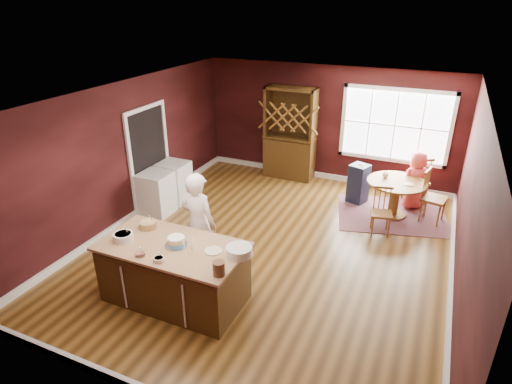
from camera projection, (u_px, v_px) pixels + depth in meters
The scene contains 27 objects.
room_shell at pixel (272, 177), 7.10m from camera, with size 7.00×7.00×7.00m.
window at pixel (395, 126), 9.37m from camera, with size 2.36×0.10×1.66m, color white, non-canonical shape.
doorway at pixel (150, 159), 8.83m from camera, with size 0.08×1.26×2.13m, color white, non-canonical shape.
kitchen_island at pixel (174, 274), 6.19m from camera, with size 2.07×1.09×0.92m.
dining_table at pixel (395, 191), 8.55m from camera, with size 1.16×1.16×0.75m.
baker at pixel (199, 224), 6.66m from camera, with size 0.63×0.41×1.72m, color white.
layer_cake at pixel (176, 241), 5.96m from camera, with size 0.33×0.33×0.13m, color white, non-canonical shape.
bowl_blue at pixel (123, 237), 6.09m from camera, with size 0.28×0.28×0.11m, color silver.
bowl_yellow at pixel (148, 225), 6.43m from camera, with size 0.27×0.27×0.10m, color #9E693F.
bowl_pink at pixel (140, 254), 5.74m from camera, with size 0.14×0.14×0.05m, color white.
bowl_olive at pixel (159, 259), 5.62m from camera, with size 0.15×0.15×0.05m, color beige.
drinking_glass at pixel (190, 248), 5.77m from camera, with size 0.08×0.08×0.16m, color white.
dinner_plate at pixel (213, 251), 5.84m from camera, with size 0.24×0.24×0.02m, color beige.
white_tub at pixel (239, 251), 5.74m from camera, with size 0.36×0.36×0.12m, color silver.
stoneware_crock at pixel (219, 268), 5.32m from camera, with size 0.16×0.16×0.19m, color brown.
rug at pixel (392, 215), 8.77m from camera, with size 2.15×1.66×0.01m, color brown.
chair_east at pixel (435, 196), 8.32m from camera, with size 0.45×0.43×1.08m, color brown, non-canonical shape.
chair_south at pixel (382, 212), 7.92m from camera, with size 0.38×0.36×0.91m, color brown, non-canonical shape.
chair_north at pixel (416, 179), 9.10m from camera, with size 0.45×0.43×1.08m, color #945623, non-canonical shape.
seated_woman at pixel (416, 180), 8.84m from camera, with size 0.61×0.39×1.24m, color #E14544.
high_chair at pixel (358, 183), 9.16m from camera, with size 0.36×0.36×0.89m, color black, non-canonical shape.
toddler at pixel (363, 167), 9.00m from camera, with size 0.18×0.14×0.26m, color #8CA5BF, non-canonical shape.
table_plate at pixel (409, 184), 8.32m from camera, with size 0.19×0.19×0.01m, color beige.
table_cup at pixel (386, 175), 8.63m from camera, with size 0.12×0.12×0.10m, color white.
hutch at pixel (290, 134), 10.19m from camera, with size 1.20×0.50×2.20m, color #3A1E11.
washer at pixel (156, 193), 8.69m from camera, with size 0.60×0.58×0.87m, color silver.
dryer at pixel (174, 182), 9.22m from camera, with size 0.60×0.58×0.87m, color white.
Camera 1 is at (2.40, -6.10, 4.11)m, focal length 30.00 mm.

